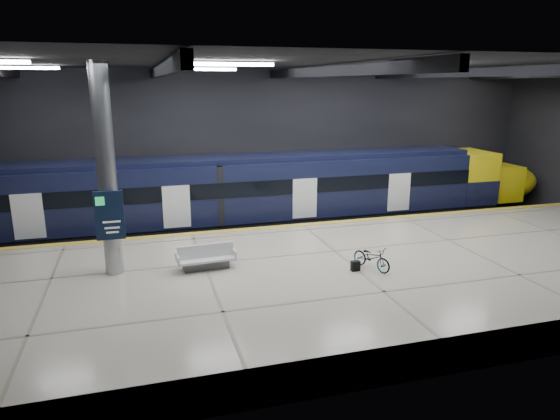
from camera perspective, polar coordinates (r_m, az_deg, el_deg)
name	(u,v)px	position (r m, az deg, el deg)	size (l,w,h in m)	color
ground	(325,269)	(20.46, 5.14, -6.70)	(30.00, 30.00, 0.00)	black
room_shell	(328,127)	(19.18, 5.51, 9.46)	(30.10, 16.10, 8.05)	black
platform	(350,279)	(18.12, 8.04, -7.77)	(30.00, 11.00, 1.10)	beige
safety_strip	(303,225)	(22.56, 2.69, -1.68)	(30.00, 0.40, 0.01)	gold
rails	(286,230)	(25.37, 0.67, -2.26)	(30.00, 1.52, 0.16)	gray
train	(273,193)	(24.68, -0.86, 2.01)	(29.40, 2.84, 3.79)	black
bench	(206,260)	(17.42, -8.47, -5.68)	(2.05, 0.95, 0.88)	#595B60
bicycle	(372,258)	(17.45, 10.44, -5.36)	(0.55, 1.58, 0.83)	#99999E
pannier_bag	(355,266)	(17.29, 8.62, -6.32)	(0.30, 0.18, 0.35)	black
info_column	(107,175)	(17.02, -19.19, 3.85)	(0.90, 0.78, 6.90)	#9EA0A5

